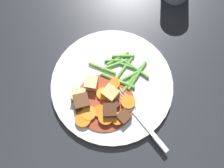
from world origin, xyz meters
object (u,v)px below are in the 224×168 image
at_px(carrot_slice_5, 115,82).
at_px(potato_chunk_2, 78,95).
at_px(carrot_slice_7, 106,118).
at_px(meat_chunk_3, 82,101).
at_px(meat_chunk_0, 114,106).
at_px(carrot_slice_4, 83,120).
at_px(meat_chunk_1, 124,117).
at_px(carrot_slice_0, 89,113).
at_px(carrot_slice_3, 103,94).
at_px(potato_chunk_1, 110,93).
at_px(fork, 139,117).
at_px(meat_chunk_2, 110,111).
at_px(carrot_slice_1, 117,119).
at_px(dinner_plate, 112,85).
at_px(carrot_slice_6, 102,112).
at_px(carrot_slice_2, 128,102).
at_px(potato_chunk_0, 91,83).

bearing_deg(carrot_slice_5, potato_chunk_2, -48.08).
relative_size(carrot_slice_7, meat_chunk_3, 1.03).
bearing_deg(meat_chunk_0, carrot_slice_4, -44.31).
relative_size(carrot_slice_4, meat_chunk_1, 1.34).
xyz_separation_m(carrot_slice_0, carrot_slice_3, (-0.05, 0.01, -0.00)).
bearing_deg(potato_chunk_2, carrot_slice_4, 32.96).
height_order(potato_chunk_1, fork, potato_chunk_1).
relative_size(meat_chunk_0, meat_chunk_2, 0.73).
relative_size(carrot_slice_0, meat_chunk_0, 1.51).
xyz_separation_m(carrot_slice_1, potato_chunk_2, (-0.02, -0.10, 0.00)).
bearing_deg(carrot_slice_1, carrot_slice_0, -80.41).
bearing_deg(carrot_slice_7, dinner_plate, -168.16).
xyz_separation_m(carrot_slice_4, carrot_slice_7, (-0.02, 0.05, 0.00)).
bearing_deg(carrot_slice_6, dinner_plate, -176.10).
bearing_deg(carrot_slice_3, carrot_slice_4, -14.89).
bearing_deg(carrot_slice_0, dinner_plate, 165.27).
relative_size(carrot_slice_1, carrot_slice_7, 0.82).
relative_size(dinner_plate, meat_chunk_1, 10.75).
bearing_deg(carrot_slice_7, fork, 112.91).
bearing_deg(dinner_plate, meat_chunk_3, -35.04).
bearing_deg(potato_chunk_1, carrot_slice_4, -24.83).
xyz_separation_m(meat_chunk_0, meat_chunk_2, (0.01, -0.00, 0.00)).
relative_size(carrot_slice_3, meat_chunk_0, 1.32).
bearing_deg(carrot_slice_1, carrot_slice_4, -68.23).
height_order(carrot_slice_3, meat_chunk_3, meat_chunk_3).
bearing_deg(carrot_slice_2, carrot_slice_5, -127.11).
height_order(carrot_slice_3, meat_chunk_0, meat_chunk_0).
bearing_deg(carrot_slice_0, meat_chunk_0, 128.44).
bearing_deg(potato_chunk_0, meat_chunk_3, -4.06).
bearing_deg(carrot_slice_2, carrot_slice_6, -47.54).
xyz_separation_m(potato_chunk_0, potato_chunk_2, (0.04, -0.02, -0.00)).
relative_size(carrot_slice_1, potato_chunk_2, 0.93).
relative_size(carrot_slice_2, potato_chunk_0, 1.07).
height_order(carrot_slice_5, meat_chunk_3, meat_chunk_3).
relative_size(carrot_slice_5, carrot_slice_7, 0.73).
distance_m(carrot_slice_4, meat_chunk_2, 0.06).
height_order(carrot_slice_2, meat_chunk_3, meat_chunk_3).
distance_m(dinner_plate, potato_chunk_2, 0.08).
bearing_deg(fork, carrot_slice_0, -72.79).
xyz_separation_m(carrot_slice_1, meat_chunk_2, (-0.01, -0.02, 0.01)).
xyz_separation_m(carrot_slice_4, potato_chunk_2, (-0.05, -0.03, 0.01)).
relative_size(carrot_slice_3, carrot_slice_6, 0.98).
bearing_deg(carrot_slice_0, carrot_slice_7, 96.52).
bearing_deg(meat_chunk_3, meat_chunk_2, 92.47).
relative_size(meat_chunk_2, fork, 0.19).
height_order(carrot_slice_1, potato_chunk_1, potato_chunk_1).
xyz_separation_m(dinner_plate, carrot_slice_3, (0.03, -0.01, 0.01)).
relative_size(carrot_slice_6, fork, 0.18).
bearing_deg(carrot_slice_3, meat_chunk_0, 62.62).
relative_size(carrot_slice_3, carrot_slice_5, 1.17).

